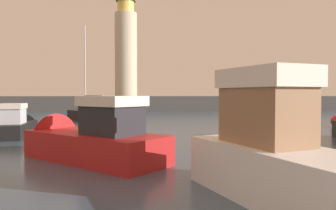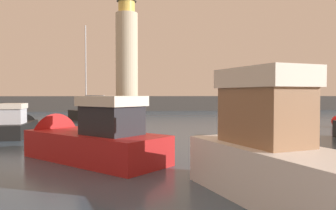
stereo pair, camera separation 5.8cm
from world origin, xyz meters
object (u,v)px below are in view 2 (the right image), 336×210
at_px(motorboat_5, 76,139).
at_px(sailboat_moored, 89,116).
at_px(motorboat_0, 313,169).
at_px(motorboat_3, 19,125).
at_px(motorboat_4, 124,122).
at_px(lighthouse, 127,48).

bearing_deg(motorboat_5, sailboat_moored, 94.73).
distance_m(motorboat_0, motorboat_3, 19.35).
height_order(motorboat_4, motorboat_5, motorboat_5).
height_order(motorboat_0, motorboat_5, motorboat_0).
bearing_deg(motorboat_4, motorboat_3, -167.13).
relative_size(lighthouse, motorboat_0, 2.01).
relative_size(motorboat_4, sailboat_moored, 0.67).
distance_m(motorboat_4, sailboat_moored, 9.56).
bearing_deg(sailboat_moored, motorboat_0, -73.86).
bearing_deg(motorboat_5, motorboat_3, 120.04).
height_order(motorboat_3, motorboat_5, motorboat_5).
bearing_deg(motorboat_4, sailboat_moored, 111.13).
bearing_deg(lighthouse, motorboat_4, -90.34).
xyz_separation_m(motorboat_0, motorboat_5, (-6.09, 7.61, -0.28)).
distance_m(motorboat_3, sailboat_moored, 10.95).
relative_size(motorboat_4, motorboat_5, 0.86).
relative_size(lighthouse, motorboat_4, 2.62).
height_order(motorboat_0, motorboat_3, motorboat_0).
bearing_deg(motorboat_3, motorboat_4, 12.87).
xyz_separation_m(motorboat_4, motorboat_5, (-1.89, -9.89, 0.16)).
xyz_separation_m(motorboat_3, motorboat_5, (4.83, -8.35, 0.13)).
relative_size(motorboat_5, sailboat_moored, 0.78).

